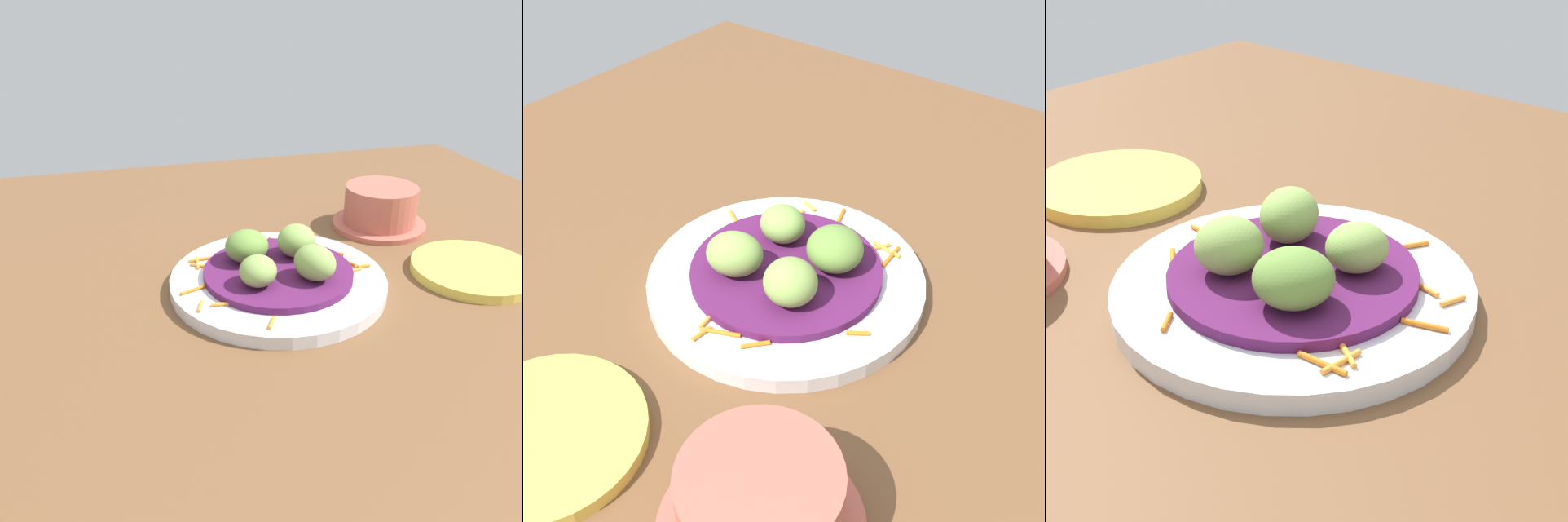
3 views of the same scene
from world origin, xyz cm
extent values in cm
cube|color=brown|center=(0.00, 0.00, 1.00)|extent=(110.00, 110.00, 2.00)
cylinder|color=silver|center=(3.37, 1.60, 2.80)|extent=(26.58, 26.58, 1.61)
cylinder|color=#51194C|center=(3.37, 1.60, 4.06)|extent=(18.36, 18.36, 0.90)
cylinder|color=orange|center=(14.10, 2.60, 3.81)|extent=(3.16, 1.40, 0.40)
cylinder|color=orange|center=(12.38, -4.18, 3.81)|extent=(0.83, 3.26, 0.40)
cylinder|color=orange|center=(-6.42, 1.29, 3.81)|extent=(1.84, 3.51, 0.40)
cylinder|color=orange|center=(11.93, -3.14, 3.81)|extent=(2.90, 2.06, 0.40)
cylinder|color=orange|center=(11.59, -5.05, 3.81)|extent=(3.61, 0.66, 0.40)
cylinder|color=orange|center=(-7.52, 2.48, 3.81)|extent=(2.07, 0.57, 0.40)
cylinder|color=orange|center=(13.91, 6.43, 3.81)|extent=(1.08, 2.11, 0.40)
cylinder|color=orange|center=(-5.70, -2.05, 3.81)|extent=(2.17, 1.94, 0.40)
cylinder|color=orange|center=(0.76, -8.21, 3.81)|extent=(1.46, 1.87, 0.40)
cylinder|color=orange|center=(11.60, 6.59, 3.81)|extent=(2.34, 0.80, 0.40)
cylinder|color=orange|center=(-6.16, 3.20, 3.81)|extent=(1.85, 0.66, 0.40)
cylinder|color=orange|center=(7.29, 11.70, 3.81)|extent=(1.50, 2.10, 0.40)
ellipsoid|color=#84A851|center=(6.80, 4.66, 6.29)|extent=(5.60, 5.81, 3.58)
ellipsoid|color=#84A851|center=(0.32, 5.02, 6.59)|extent=(6.21, 6.69, 4.18)
ellipsoid|color=#84A851|center=(-0.05, -1.45, 6.58)|extent=(6.87, 6.90, 4.16)
ellipsoid|color=olive|center=(6.43, -1.82, 6.48)|extent=(7.73, 7.70, 3.95)
cylinder|color=#E0CC4C|center=(-22.00, 5.32, 2.64)|extent=(15.74, 15.74, 1.27)
camera|label=1|loc=(21.31, 56.30, 34.59)|focal=36.55mm
camera|label=2|loc=(-35.60, -28.16, 45.18)|focal=46.22mm
camera|label=3|loc=(36.52, -35.80, 33.13)|focal=54.69mm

